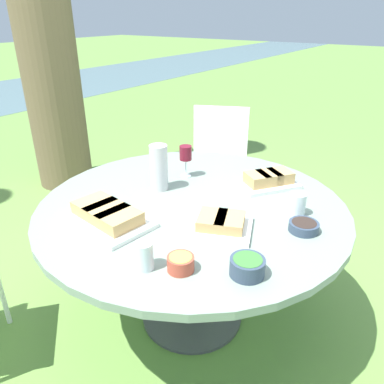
{
  "coord_description": "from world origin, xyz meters",
  "views": [
    {
      "loc": [
        -1.33,
        -0.91,
        1.56
      ],
      "look_at": [
        0.0,
        0.0,
        0.78
      ],
      "focal_mm": 35.0,
      "sensor_mm": 36.0,
      "label": 1
    }
  ],
  "objects_px": {
    "water_pitcher": "(159,167)",
    "chair_near_left": "(219,155)",
    "dining_table": "(192,219)",
    "wine_glass": "(186,154)"
  },
  "relations": [
    {
      "from": "water_pitcher",
      "to": "chair_near_left",
      "type": "bearing_deg",
      "value": 14.36
    },
    {
      "from": "dining_table",
      "to": "wine_glass",
      "type": "distance_m",
      "value": 0.4
    },
    {
      "from": "water_pitcher",
      "to": "wine_glass",
      "type": "height_order",
      "value": "water_pitcher"
    },
    {
      "from": "water_pitcher",
      "to": "wine_glass",
      "type": "distance_m",
      "value": 0.21
    },
    {
      "from": "wine_glass",
      "to": "water_pitcher",
      "type": "bearing_deg",
      "value": 175.24
    },
    {
      "from": "dining_table",
      "to": "chair_near_left",
      "type": "distance_m",
      "value": 1.22
    },
    {
      "from": "water_pitcher",
      "to": "dining_table",
      "type": "bearing_deg",
      "value": -99.56
    },
    {
      "from": "dining_table",
      "to": "chair_near_left",
      "type": "xyz_separation_m",
      "value": [
        1.11,
        0.51,
        -0.1
      ]
    },
    {
      "from": "dining_table",
      "to": "wine_glass",
      "type": "bearing_deg",
      "value": 40.69
    },
    {
      "from": "chair_near_left",
      "to": "water_pitcher",
      "type": "xyz_separation_m",
      "value": [
        -1.07,
        -0.27,
        0.32
      ]
    }
  ]
}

